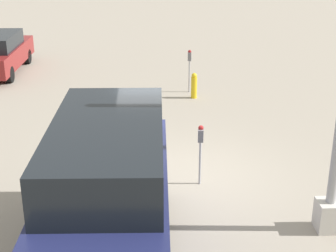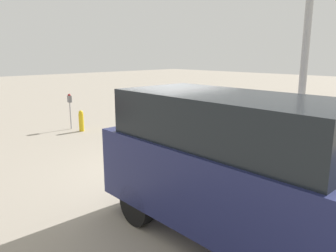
{
  "view_description": "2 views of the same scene",
  "coord_description": "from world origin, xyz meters",
  "px_view_note": "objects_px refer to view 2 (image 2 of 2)",
  "views": [
    {
      "loc": [
        9.79,
        -0.69,
        5.04
      ],
      "look_at": [
        -0.19,
        -0.28,
        1.16
      ],
      "focal_mm": 55.0,
      "sensor_mm": 36.0,
      "label": 1
    },
    {
      "loc": [
        5.45,
        -5.3,
        2.9
      ],
      "look_at": [
        -0.01,
        -0.05,
        1.22
      ],
      "focal_mm": 35.0,
      "sensor_mm": 36.0,
      "label": 2
    }
  ],
  "objects_px": {
    "parking_meter_near": "(186,135)",
    "fire_hydrant": "(81,121)",
    "parking_meter_far": "(70,103)",
    "lamp_post": "(302,95)",
    "parked_van": "(232,165)"
  },
  "relations": [
    {
      "from": "parking_meter_near",
      "to": "lamp_post",
      "type": "xyz_separation_m",
      "value": [
        1.83,
        2.11,
        0.96
      ]
    },
    {
      "from": "parking_meter_near",
      "to": "fire_hydrant",
      "type": "bearing_deg",
      "value": -176.83
    },
    {
      "from": "parking_meter_far",
      "to": "lamp_post",
      "type": "height_order",
      "value": "lamp_post"
    },
    {
      "from": "parking_meter_near",
      "to": "parked_van",
      "type": "relative_size",
      "value": 0.29
    },
    {
      "from": "parking_meter_far",
      "to": "parked_van",
      "type": "bearing_deg",
      "value": -5.43
    },
    {
      "from": "parking_meter_near",
      "to": "parking_meter_far",
      "type": "height_order",
      "value": "parking_meter_far"
    },
    {
      "from": "parking_meter_far",
      "to": "fire_hydrant",
      "type": "distance_m",
      "value": 0.9
    },
    {
      "from": "lamp_post",
      "to": "parked_van",
      "type": "relative_size",
      "value": 1.24
    },
    {
      "from": "parking_meter_near",
      "to": "fire_hydrant",
      "type": "relative_size",
      "value": 1.62
    },
    {
      "from": "parking_meter_far",
      "to": "lamp_post",
      "type": "relative_size",
      "value": 0.25
    },
    {
      "from": "lamp_post",
      "to": "parked_van",
      "type": "distance_m",
      "value": 3.92
    },
    {
      "from": "parking_meter_near",
      "to": "lamp_post",
      "type": "distance_m",
      "value": 2.95
    },
    {
      "from": "parking_meter_far",
      "to": "parking_meter_near",
      "type": "bearing_deg",
      "value": 4.42
    },
    {
      "from": "fire_hydrant",
      "to": "parking_meter_far",
      "type": "bearing_deg",
      "value": -171.27
    },
    {
      "from": "lamp_post",
      "to": "parking_meter_far",
      "type": "bearing_deg",
      "value": -167.64
    }
  ]
}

